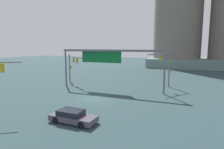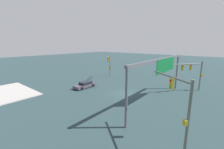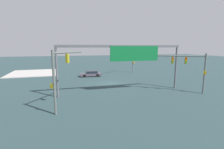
{
  "view_description": "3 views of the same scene",
  "coord_description": "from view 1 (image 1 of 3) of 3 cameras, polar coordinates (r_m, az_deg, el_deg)",
  "views": [
    {
      "loc": [
        12.15,
        -23.13,
        7.21
      ],
      "look_at": [
        2.6,
        0.54,
        3.46
      ],
      "focal_mm": 30.75,
      "sensor_mm": 36.0,
      "label": 1
    },
    {
      "loc": [
        20.53,
        13.84,
        8.77
      ],
      "look_at": [
        2.17,
        -1.16,
        3.7
      ],
      "focal_mm": 23.19,
      "sensor_mm": 36.0,
      "label": 2
    },
    {
      "loc": [
        8.18,
        28.46,
        6.47
      ],
      "look_at": [
        0.27,
        1.9,
        1.94
      ],
      "focal_mm": 27.27,
      "sensor_mm": 36.0,
      "label": 3
    }
  ],
  "objects": [
    {
      "name": "sedan_car_approaching",
      "position": [
        19.11,
        -11.63,
        -12.14
      ],
      "size": [
        4.6,
        1.99,
        1.21
      ],
      "rotation": [
        0.0,
        0.0,
        -0.02
      ],
      "color": "#4C4554",
      "rests_on": "ground"
    },
    {
      "name": "overhead_sign_gantry",
      "position": [
        31.99,
        -1.33,
        5.29
      ],
      "size": [
        18.02,
        0.43,
        6.71
      ],
      "color": "#5A5B63",
      "rests_on": "ground"
    },
    {
      "name": "ground_plane",
      "position": [
        27.1,
        -5.58,
        -7.12
      ],
      "size": [
        196.95,
        196.95,
        0.0
      ],
      "primitive_type": "plane",
      "color": "#2A4144"
    },
    {
      "name": "traffic_signal_near_corner",
      "position": [
        38.69,
        -11.67,
        3.27
      ],
      "size": [
        5.58,
        4.4,
        5.59
      ],
      "rotation": [
        0.0,
        0.0,
        -0.63
      ],
      "color": "slate",
      "rests_on": "ground"
    },
    {
      "name": "traffic_signal_opposite_side",
      "position": [
        34.65,
        15.63,
        2.9
      ],
      "size": [
        3.51,
        4.31,
        6.2
      ],
      "rotation": [
        0.0,
        0.0,
        -2.2
      ],
      "color": "#5C645E",
      "rests_on": "ground"
    }
  ]
}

